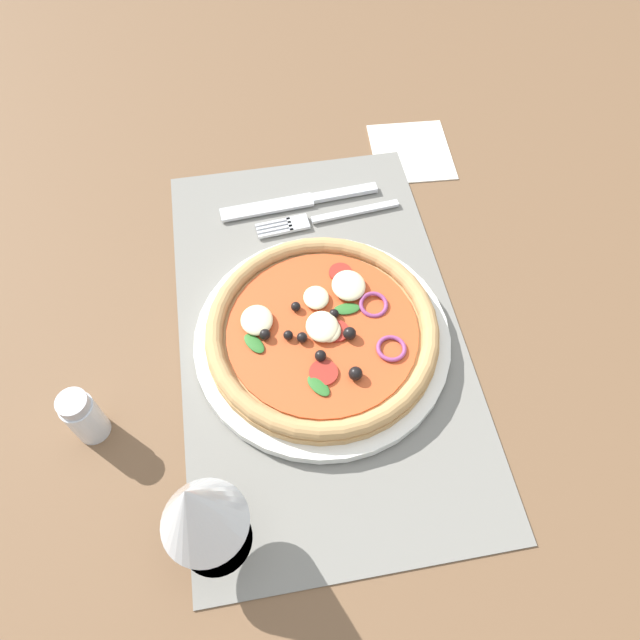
% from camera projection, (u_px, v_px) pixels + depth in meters
% --- Properties ---
extents(ground_plane, '(1.90, 1.40, 0.02)m').
position_uv_depth(ground_plane, '(319.00, 334.00, 0.65)').
color(ground_plane, brown).
extents(placemat, '(0.51, 0.30, 0.00)m').
position_uv_depth(placemat, '(319.00, 328.00, 0.64)').
color(placemat, slate).
rests_on(placemat, ground_plane).
extents(plate, '(0.27, 0.27, 0.01)m').
position_uv_depth(plate, '(324.00, 338.00, 0.62)').
color(plate, silver).
rests_on(plate, placemat).
extents(pizza, '(0.24, 0.24, 0.03)m').
position_uv_depth(pizza, '(324.00, 330.00, 0.61)').
color(pizza, tan).
rests_on(pizza, plate).
extents(fork, '(0.03, 0.18, 0.00)m').
position_uv_depth(fork, '(320.00, 219.00, 0.72)').
color(fork, silver).
rests_on(fork, placemat).
extents(knife, '(0.03, 0.20, 0.01)m').
position_uv_depth(knife, '(298.00, 202.00, 0.73)').
color(knife, silver).
rests_on(knife, placemat).
extents(wine_glass, '(0.07, 0.07, 0.15)m').
position_uv_depth(wine_glass, '(197.00, 510.00, 0.44)').
color(wine_glass, silver).
rests_on(wine_glass, ground_plane).
extents(napkin, '(0.12, 0.11, 0.00)m').
position_uv_depth(napkin, '(411.00, 151.00, 0.79)').
color(napkin, silver).
rests_on(napkin, ground_plane).
extents(pepper_shaker, '(0.03, 0.03, 0.07)m').
position_uv_depth(pepper_shaker, '(84.00, 417.00, 0.55)').
color(pepper_shaker, silver).
rests_on(pepper_shaker, ground_plane).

